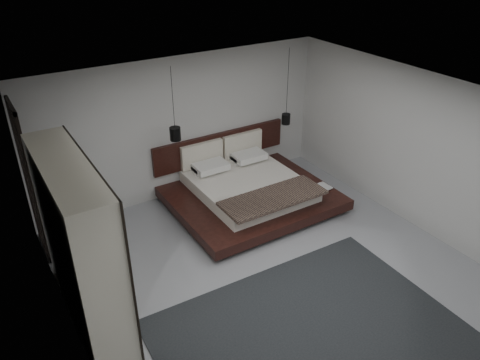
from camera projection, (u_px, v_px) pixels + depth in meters
floor at (269, 269)px, 7.53m from camera, size 6.00×6.00×0.00m
ceiling at (276, 103)px, 6.18m from camera, size 6.00×6.00×0.00m
wall_back at (183, 127)px, 9.09m from camera, size 6.00×0.00×6.00m
wall_front at (447, 324)px, 4.62m from camera, size 6.00×0.00×6.00m
wall_left at (63, 262)px, 5.47m from camera, size 0.00×6.00×6.00m
wall_right at (411, 148)px, 8.24m from camera, size 0.00×6.00×6.00m
lattice_screen at (29, 182)px, 7.37m from camera, size 0.05×0.90×2.60m
bed at (248, 189)px, 9.17m from camera, size 3.01×2.49×1.12m
book_lower at (319, 188)px, 9.24m from camera, size 0.24×0.29×0.02m
book_upper at (320, 188)px, 9.19m from camera, size 0.23×0.31×0.02m
pendant_left at (175, 134)px, 8.35m from camera, size 0.20×0.20×1.34m
pendant_right at (286, 119)px, 9.60m from camera, size 0.18×0.18×1.55m
wardrobe at (80, 245)px, 6.10m from camera, size 0.58×2.44×2.39m
rug at (311, 334)px, 6.32m from camera, size 4.06×2.95×0.02m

